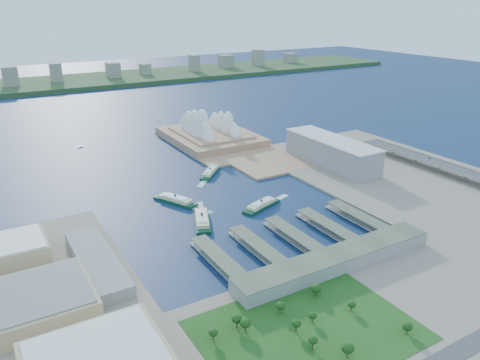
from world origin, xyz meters
TOP-DOWN VIEW (x-y plane):
  - ground at (0.00, 0.00)m, footprint 3000.00×3000.00m
  - south_land at (0.00, -210.00)m, footprint 720.00×180.00m
  - east_land at (240.00, -50.00)m, footprint 240.00×500.00m
  - peninsula at (107.50, 260.00)m, footprint 135.00×220.00m
  - far_shore at (0.00, 980.00)m, footprint 2200.00×260.00m
  - opera_house at (105.00, 280.00)m, footprint 134.00×180.00m
  - toaster_building at (195.00, 80.00)m, footprint 45.00×155.00m
  - expressway at (300.00, -60.00)m, footprint 26.00×340.00m
  - ferry_wharves at (14.00, -75.00)m, footprint 184.00×90.00m
  - terminal_building at (15.00, -135.00)m, footprint 200.00×28.00m
  - park at (-60.00, -190.00)m, footprint 150.00×110.00m
  - far_skyline at (0.00, 960.00)m, footprint 1900.00×140.00m
  - ferry_a at (-48.82, 70.38)m, footprint 37.63×56.67m
  - ferry_b at (29.86, 134.78)m, footprint 45.58×46.38m
  - ferry_c at (-45.12, 7.54)m, footprint 36.59×60.29m
  - ferry_d at (29.94, 7.47)m, footprint 55.04×30.77m
  - boat_b at (-92.96, 351.78)m, footprint 9.67×5.21m
  - boat_c at (165.57, 420.10)m, footprint 4.19×12.34m
  - boat_e at (80.52, 455.06)m, footprint 5.87×12.19m
  - car_c at (304.00, 0.85)m, footprint 1.78×4.37m

SIDE VIEW (x-z plane):
  - ground at x=0.00m, z-range 0.00..0.00m
  - boat_b at x=-92.96m, z-range 0.00..2.48m
  - boat_c at x=165.57m, z-range 0.00..2.74m
  - boat_e at x=80.52m, z-range 0.00..2.87m
  - south_land at x=0.00m, z-range 0.00..3.00m
  - east_land at x=240.00m, z-range 0.00..3.00m
  - peninsula at x=107.50m, z-range 0.00..3.00m
  - ferry_wharves at x=14.00m, z-range 0.00..9.30m
  - ferry_b at x=29.86m, z-range 0.00..9.80m
  - ferry_d at x=29.94m, z-range 0.00..10.13m
  - ferry_a at x=-48.82m, z-range 0.00..10.61m
  - ferry_c at x=-45.12m, z-range 0.00..11.17m
  - far_shore at x=0.00m, z-range 0.00..12.00m
  - expressway at x=300.00m, z-range 3.00..14.85m
  - terminal_building at x=15.00m, z-range 3.00..15.00m
  - park at x=-60.00m, z-range 3.00..19.00m
  - car_c at x=304.00m, z-range 14.85..16.12m
  - toaster_building at x=195.00m, z-range 3.00..38.00m
  - opera_house at x=105.00m, z-range 3.00..61.00m
  - far_skyline at x=0.00m, z-range 12.00..67.00m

